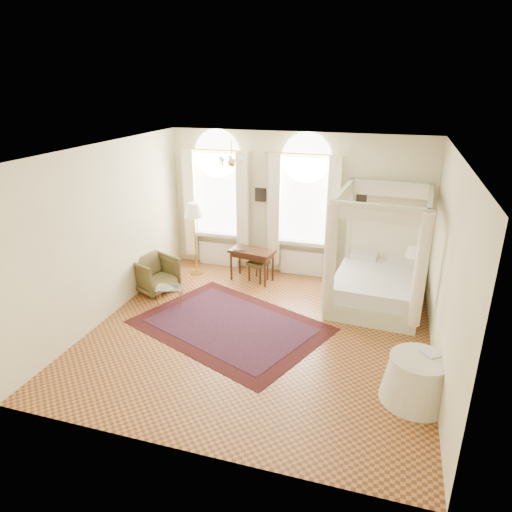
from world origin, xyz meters
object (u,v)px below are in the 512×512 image
(stool, at_px, (258,265))
(side_table, at_px, (417,379))
(nightstand, at_px, (413,279))
(writing_desk, at_px, (252,254))
(armchair, at_px, (155,274))
(canopy_bed, at_px, (377,280))
(coffee_table, at_px, (170,289))
(floor_lamp, at_px, (194,214))

(stool, height_order, side_table, side_table)
(nightstand, distance_m, writing_desk, 3.58)
(stool, relative_size, armchair, 0.61)
(writing_desk, bearing_deg, nightstand, 7.54)
(canopy_bed, height_order, coffee_table, canopy_bed)
(canopy_bed, relative_size, stool, 4.60)
(side_table, bearing_deg, writing_desk, 136.53)
(nightstand, height_order, floor_lamp, floor_lamp)
(floor_lamp, bearing_deg, nightstand, 5.38)
(nightstand, relative_size, side_table, 0.55)
(armchair, distance_m, side_table, 5.83)
(armchair, distance_m, coffee_table, 0.77)
(canopy_bed, relative_size, floor_lamp, 1.36)
(nightstand, height_order, writing_desk, writing_desk)
(writing_desk, distance_m, floor_lamp, 1.63)
(writing_desk, bearing_deg, stool, 11.23)
(writing_desk, height_order, side_table, writing_desk)
(canopy_bed, xyz_separation_m, side_table, (0.74, -2.94, -0.20))
(writing_desk, height_order, armchair, armchair)
(stool, xyz_separation_m, side_table, (3.38, -3.38, -0.05))
(canopy_bed, bearing_deg, armchair, -171.09)
(writing_desk, xyz_separation_m, stool, (0.15, 0.03, -0.24))
(writing_desk, height_order, coffee_table, writing_desk)
(writing_desk, xyz_separation_m, side_table, (3.53, -3.35, -0.29))
(nightstand, relative_size, stool, 1.09)
(armchair, bearing_deg, floor_lamp, 1.24)
(canopy_bed, height_order, nightstand, canopy_bed)
(side_table, bearing_deg, floor_lamp, 145.79)
(stool, bearing_deg, nightstand, 7.38)
(coffee_table, bearing_deg, writing_desk, 51.91)
(canopy_bed, height_order, stool, canopy_bed)
(nightstand, distance_m, stool, 3.41)
(floor_lamp, distance_m, side_table, 6.07)
(armchair, bearing_deg, coffee_table, -104.96)
(canopy_bed, bearing_deg, nightstand, 49.97)
(armchair, bearing_deg, writing_desk, -34.92)
(canopy_bed, distance_m, floor_lamp, 4.32)
(nightstand, bearing_deg, armchair, -163.43)
(armchair, height_order, coffee_table, armchair)
(canopy_bed, xyz_separation_m, stool, (-2.65, 0.44, -0.15))
(coffee_table, bearing_deg, canopy_bed, 16.61)
(canopy_bed, xyz_separation_m, floor_lamp, (-4.19, 0.41, 0.94))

